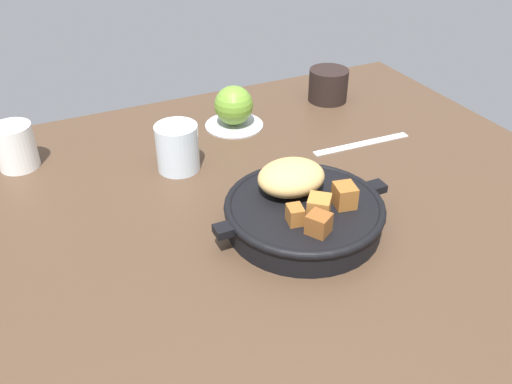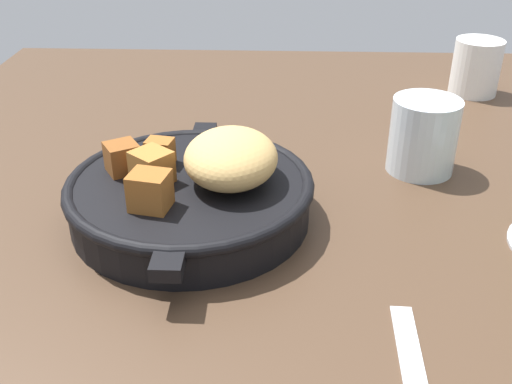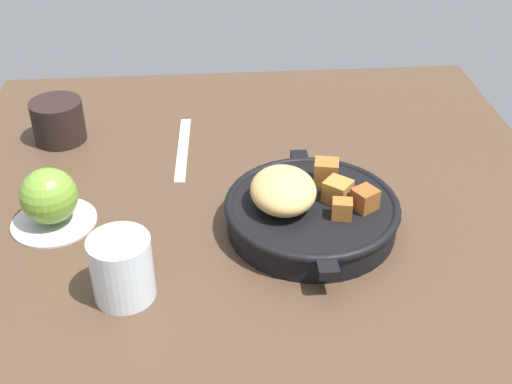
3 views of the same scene
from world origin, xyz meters
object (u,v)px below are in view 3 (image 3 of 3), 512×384
object	(u,v)px
coffee_mug_dark	(58,121)
water_glass_short	(122,268)
cast_iron_skillet	(309,210)
red_apple	(49,196)
butter_knife	(183,148)

from	to	relation	value
coffee_mug_dark	water_glass_short	size ratio (longest dim) A/B	1.02
coffee_mug_dark	cast_iron_skillet	bearing A→B (deg)	-126.17
cast_iron_skillet	red_apple	world-z (taller)	cast_iron_skillet
cast_iron_skillet	butter_knife	distance (cm)	27.80
water_glass_short	red_apple	bearing A→B (deg)	35.85
red_apple	coffee_mug_dark	xyz separation A→B (cm)	(22.79, 2.74, -0.97)
water_glass_short	butter_knife	bearing A→B (deg)	-10.70
cast_iron_skillet	coffee_mug_dark	distance (cm)	45.16
cast_iron_skillet	water_glass_short	xyz separation A→B (cm)	(-10.96, 23.00, 0.99)
water_glass_short	coffee_mug_dark	bearing A→B (deg)	19.68
cast_iron_skillet	coffee_mug_dark	bearing A→B (deg)	53.83
cast_iron_skillet	red_apple	distance (cm)	33.96
red_apple	coffee_mug_dark	distance (cm)	22.97
cast_iron_skillet	butter_knife	xyz separation A→B (cm)	(21.98, 16.78, -2.83)
cast_iron_skillet	coffee_mug_dark	world-z (taller)	cast_iron_skillet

